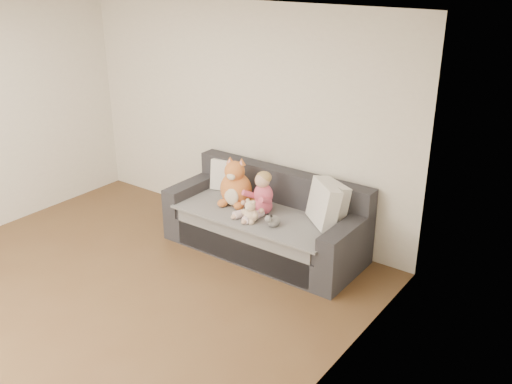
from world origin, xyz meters
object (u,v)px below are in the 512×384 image
(plush_cat, at_px, (236,187))
(toddler, at_px, (260,197))
(teddy_bear, at_px, (250,213))
(sippy_cup, at_px, (251,208))
(sofa, at_px, (266,224))

(plush_cat, bearing_deg, toddler, -21.64)
(plush_cat, distance_m, teddy_bear, 0.51)
(toddler, height_order, sippy_cup, toddler)
(plush_cat, bearing_deg, sofa, -4.55)
(toddler, bearing_deg, plush_cat, -176.47)
(plush_cat, height_order, sippy_cup, plush_cat)
(sippy_cup, bearing_deg, plush_cat, 158.67)
(sofa, height_order, teddy_bear, sofa)
(sofa, bearing_deg, plush_cat, -170.65)
(toddler, relative_size, sippy_cup, 4.06)
(sofa, bearing_deg, toddler, -88.93)
(toddler, height_order, plush_cat, plush_cat)
(plush_cat, xyz_separation_m, teddy_bear, (0.41, -0.28, -0.10))
(teddy_bear, bearing_deg, plush_cat, 147.91)
(toddler, distance_m, sippy_cup, 0.17)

